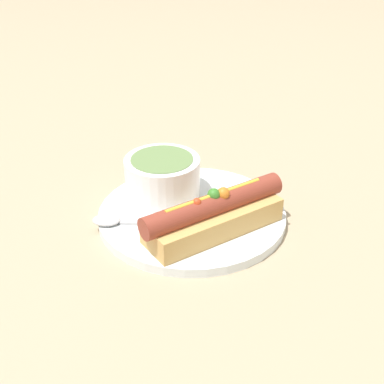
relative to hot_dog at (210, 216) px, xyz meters
name	(u,v)px	position (x,y,z in m)	size (l,w,h in m)	color
ground_plane	(192,219)	(0.00, 0.05, -0.04)	(4.00, 4.00, 0.00)	tan
dinner_plate	(192,215)	(0.00, 0.05, -0.03)	(0.25, 0.25, 0.01)	white
hot_dog	(210,216)	(0.00, 0.00, 0.00)	(0.20, 0.07, 0.06)	tan
soup_bowl	(162,175)	(-0.01, 0.11, 0.01)	(0.10, 0.10, 0.05)	white
spoon	(130,221)	(-0.08, 0.07, -0.02)	(0.15, 0.11, 0.01)	#B7B7BC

